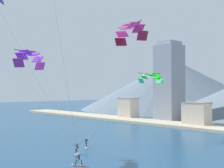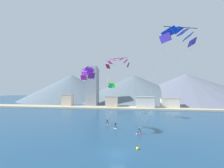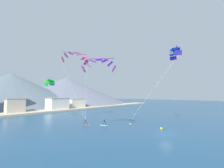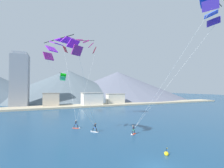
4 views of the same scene
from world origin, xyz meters
name	(u,v)px [view 4 (image 4 of 4)]	position (x,y,z in m)	size (l,w,h in m)	color
kitesurfer_near_lead	(133,132)	(3.74, 11.33, 0.44)	(1.67, 1.30, 1.64)	#E54C33
kitesurfer_near_trail	(94,129)	(-2.38, 15.70, 0.52)	(1.49, 1.54, 1.74)	white
kitesurfer_mid_center	(77,126)	(-5.05, 19.51, 0.54)	(1.66, 1.32, 1.79)	#E54C33
parafoil_kite_near_lead	(209,9)	(9.97, 1.03, 19.52)	(9.09, 12.78, 19.49)	#482FB1
parafoil_kite_near_trail	(62,47)	(-8.78, 11.15, 14.80)	(9.18, 7.84, 14.51)	#9C298E
parafoil_kite_mid_center	(80,45)	(-2.99, 27.73, 20.26)	(8.80, 10.37, 20.38)	maroon
parafoil_kite_distant_high_outer	(63,76)	(-6.48, 37.54, 12.41)	(2.42, 6.26, 2.28)	#2DBF76
race_marker_buoy	(166,154)	(3.33, 2.40, 0.16)	(0.56, 0.56, 1.02)	yellow
shoreline_strip	(74,106)	(0.00, 57.32, 0.35)	(180.00, 10.00, 0.70)	#BCAD8E
shore_building_harbour_front	(51,100)	(-9.80, 59.63, 3.23)	(7.10, 4.18, 6.44)	beige
shore_building_promenade_mid	(92,99)	(8.56, 58.35, 3.22)	(9.87, 7.13, 6.42)	silver
shore_building_quay_east	(115,99)	(21.90, 60.28, 2.86)	(9.72, 4.35, 5.69)	silver
highrise_tower	(20,80)	(-22.79, 64.92, 12.09)	(7.00, 7.00, 24.59)	gray
mountain_peak_west_ridge	(118,85)	(47.42, 112.41, 11.91)	(114.37, 114.37, 23.82)	slate
mountain_peak_east_shoulder	(68,85)	(2.99, 112.33, 11.60)	(103.04, 103.04, 23.20)	slate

